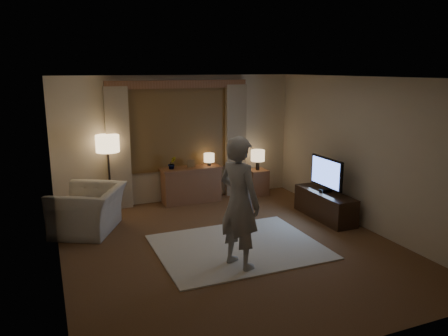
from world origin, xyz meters
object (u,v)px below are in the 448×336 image
armchair (89,210)px  tv_stand (325,205)px  sideboard (191,185)px  side_table (257,182)px  person (239,202)px

armchair → tv_stand: (4.12, -0.98, -0.13)m
sideboard → tv_stand: (1.97, -1.92, -0.10)m
sideboard → tv_stand: sideboard is taller
sideboard → side_table: bearing=-1.9°
sideboard → person: size_ratio=0.65×
side_table → armchair: bearing=-166.3°
armchair → side_table: size_ratio=2.10×
armchair → side_table: armchair is taller
armchair → tv_stand: bearing=103.7°
sideboard → person: person is taller
armchair → person: (1.80, -2.23, 0.56)m
armchair → person: person is taller
side_table → person: (-1.86, -3.12, 0.66)m
tv_stand → person: person is taller
side_table → person: size_ratio=0.30×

